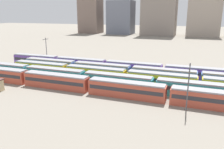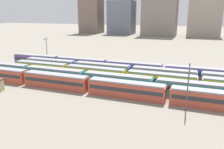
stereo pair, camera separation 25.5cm
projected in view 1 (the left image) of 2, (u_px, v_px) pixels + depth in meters
ground_plane at (36, 73)px, 73.55m from camera, size 600.00×600.00×0.00m
train_track_0 at (168, 94)px, 49.08m from camera, size 112.50×3.06×3.75m
train_track_1 at (118, 81)px, 58.29m from camera, size 93.60×3.06×3.75m
train_track_2 at (127, 76)px, 62.73m from camera, size 74.70×3.06×3.75m
train_track_3 at (163, 75)px, 64.29m from camera, size 93.60×3.06×3.75m
train_track_4 at (163, 70)px, 69.24m from camera, size 112.50×3.06×3.75m
catenary_pole_0 at (188, 85)px, 44.02m from camera, size 0.24×3.20×9.66m
catenary_pole_1 at (46, 49)px, 86.17m from camera, size 0.24×3.20×9.91m
distant_building_0 at (90, 9)px, 215.98m from camera, size 19.75×16.88×44.53m
distant_building_1 at (121, 17)px, 207.60m from camera, size 22.36×18.48×29.50m
distant_building_2 at (160, 8)px, 193.75m from camera, size 28.54×21.50×45.90m
distant_building_3 at (204, 16)px, 183.38m from camera, size 25.56×13.32×32.09m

